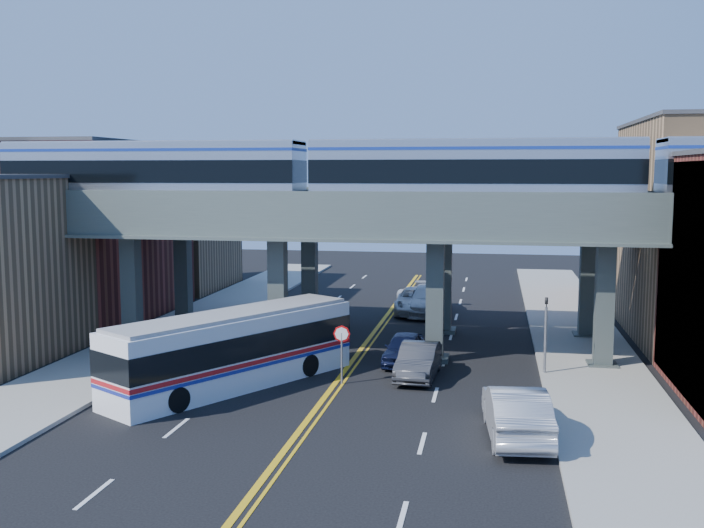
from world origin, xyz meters
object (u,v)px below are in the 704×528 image
at_px(stop_sign, 342,345).
at_px(car_lane_c, 416,301).
at_px(car_lane_d, 429,300).
at_px(transit_train, 473,172).
at_px(car_lane_a, 404,348).
at_px(car_parked_curb, 516,412).
at_px(car_lane_b, 419,361).
at_px(traffic_signal, 546,327).
at_px(transit_bus, 234,350).

relative_size(stop_sign, car_lane_c, 0.44).
height_order(car_lane_c, car_lane_d, car_lane_d).
height_order(transit_train, car_lane_a, transit_train).
bearing_deg(transit_train, car_lane_c, 106.84).
bearing_deg(car_parked_curb, car_lane_b, -66.71).
height_order(stop_sign, car_lane_c, stop_sign).
bearing_deg(traffic_signal, car_lane_a, 169.59).
height_order(stop_sign, transit_bus, transit_bus).
bearing_deg(transit_train, car_lane_a, -165.99).
height_order(traffic_signal, car_parked_curb, traffic_signal).
xyz_separation_m(car_lane_a, car_lane_d, (0.05, 13.67, 0.18)).
bearing_deg(car_lane_b, car_lane_d, 95.86).
relative_size(car_lane_a, car_lane_b, 0.92).
xyz_separation_m(car_lane_a, car_lane_c, (-0.78, 13.77, 0.09)).
bearing_deg(car_lane_c, traffic_signal, -68.13).
bearing_deg(car_lane_c, transit_train, -77.58).
relative_size(transit_bus, car_parked_curb, 2.09).
distance_m(car_lane_b, car_lane_c, 16.38).
bearing_deg(car_lane_a, transit_bus, -138.44).
height_order(traffic_signal, transit_bus, traffic_signal).
distance_m(transit_train, transit_bus, 14.05).
height_order(stop_sign, car_lane_b, stop_sign).
bearing_deg(car_lane_d, transit_bus, -111.88).
xyz_separation_m(transit_train, stop_sign, (-5.43, -5.00, -7.54)).
distance_m(traffic_signal, car_parked_curb, 9.05).
distance_m(stop_sign, car_lane_c, 18.07).
xyz_separation_m(transit_bus, car_lane_b, (7.77, 2.93, -0.84)).
xyz_separation_m(stop_sign, car_lane_b, (3.23, 1.69, -0.99)).
bearing_deg(car_parked_curb, stop_sign, -43.93).
xyz_separation_m(traffic_signal, car_lane_b, (-5.67, -1.31, -1.53)).
bearing_deg(transit_bus, car_lane_d, 11.40).
distance_m(transit_train, traffic_signal, 8.06).
height_order(transit_bus, car_lane_a, transit_bus).
bearing_deg(transit_train, car_lane_b, -123.62).
height_order(car_lane_b, car_parked_curb, car_parked_curb).
xyz_separation_m(stop_sign, car_lane_d, (2.34, 17.88, -0.84)).
xyz_separation_m(car_lane_c, car_parked_curb, (5.89, -23.80, 0.10)).
relative_size(transit_train, car_lane_b, 10.24).
bearing_deg(car_parked_curb, car_lane_a, -68.73).
distance_m(stop_sign, transit_bus, 4.71).
bearing_deg(traffic_signal, car_parked_curb, -99.69).
height_order(car_lane_b, car_lane_c, car_lane_c).
height_order(car_lane_a, car_lane_b, car_lane_b).
height_order(stop_sign, traffic_signal, traffic_signal).
distance_m(traffic_signal, car_lane_c, 16.77).
xyz_separation_m(traffic_signal, car_lane_d, (-6.56, 14.88, -1.38)).
height_order(transit_bus, car_lane_c, transit_bus).
relative_size(car_lane_c, car_parked_curb, 1.06).
height_order(car_lane_a, car_lane_c, car_lane_c).
bearing_deg(car_lane_c, car_lane_b, -88.36).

